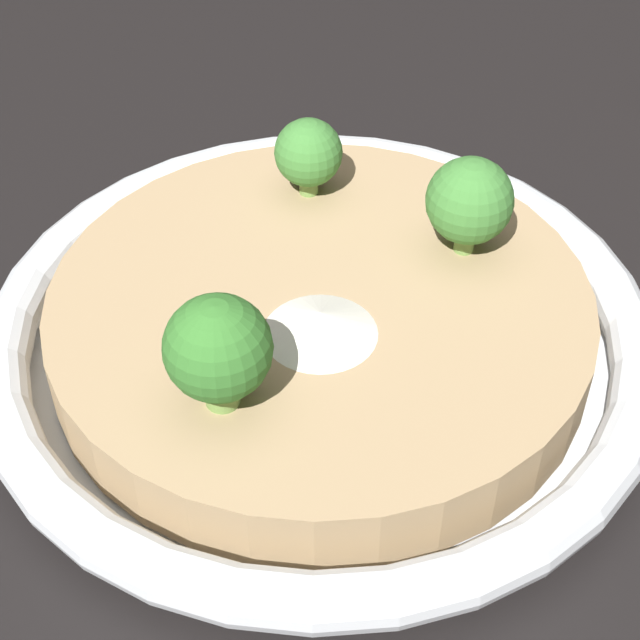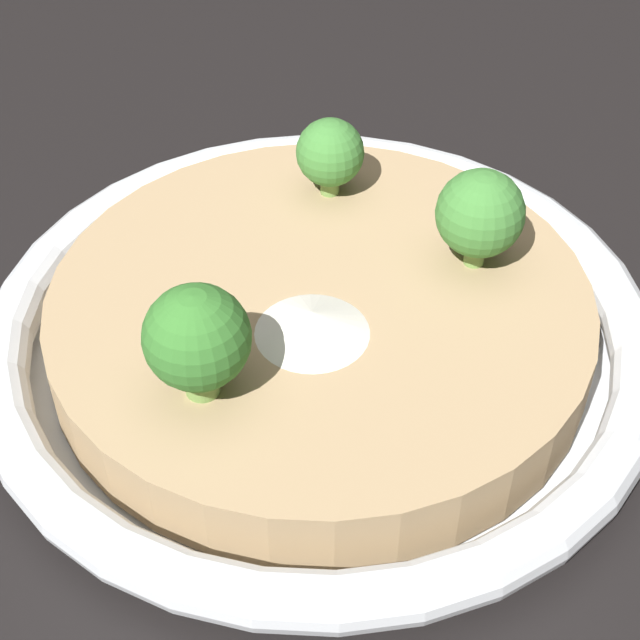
% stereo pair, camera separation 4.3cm
% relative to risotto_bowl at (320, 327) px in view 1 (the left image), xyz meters
% --- Properties ---
extents(ground_plane, '(6.00, 6.00, 0.00)m').
position_rel_risotto_bowl_xyz_m(ground_plane, '(0.00, 0.00, -0.02)').
color(ground_plane, black).
extents(risotto_bowl, '(0.30, 0.30, 0.04)m').
position_rel_risotto_bowl_xyz_m(risotto_bowl, '(0.00, 0.00, 0.00)').
color(risotto_bowl, silver).
rests_on(risotto_bowl, ground_plane).
extents(cheese_sprinkle, '(0.05, 0.05, 0.01)m').
position_rel_risotto_bowl_xyz_m(cheese_sprinkle, '(0.01, 0.02, 0.03)').
color(cheese_sprinkle, white).
rests_on(cheese_sprinkle, risotto_bowl).
extents(broccoli_left, '(0.04, 0.04, 0.05)m').
position_rel_risotto_bowl_xyz_m(broccoli_left, '(-0.07, 0.01, 0.05)').
color(broccoli_left, '#759E4C').
rests_on(broccoli_left, risotto_bowl).
extents(broccoli_front_left, '(0.03, 0.03, 0.04)m').
position_rel_risotto_bowl_xyz_m(broccoli_front_left, '(-0.04, -0.07, 0.04)').
color(broccoli_front_left, '#759E4C').
rests_on(broccoli_front_left, risotto_bowl).
extents(broccoli_back_right, '(0.04, 0.04, 0.05)m').
position_rel_risotto_bowl_xyz_m(broccoli_back_right, '(0.07, 0.03, 0.05)').
color(broccoli_back_right, '#759E4C').
rests_on(broccoli_back_right, risotto_bowl).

